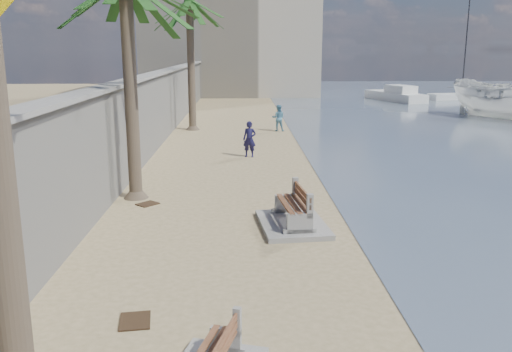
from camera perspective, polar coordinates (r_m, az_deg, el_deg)
name	(u,v)px	position (r m, az deg, el deg)	size (l,w,h in m)	color
ground_plane	(298,343)	(9.38, 4.40, -17.10)	(140.00, 140.00, 0.00)	tan
seawall	(158,109)	(28.54, -10.27, 6.98)	(0.45, 70.00, 3.50)	gray
wall_cap	(157,73)	(28.41, -10.42, 10.59)	(0.80, 70.00, 0.12)	gray
end_building	(231,28)	(60.11, -2.68, 15.32)	(18.00, 12.00, 14.00)	#B7AA93
bench_far	(293,211)	(14.76, 3.89, -3.65)	(1.98, 2.69, 1.05)	gray
palm_back	(189,3)	(32.79, -7.02, 17.64)	(5.00, 5.00, 8.35)	brown
person_a	(250,137)	(24.30, -0.69, 4.17)	(0.67, 0.45, 1.85)	#161336
person_b	(278,117)	(32.23, 2.36, 6.27)	(0.83, 0.64, 1.72)	teal
boat_cruiser	(508,97)	(41.61, 24.99, 7.52)	(3.25, 3.35, 3.82)	silver
yacht_far	(395,97)	(53.42, 14.40, 8.06)	(7.52, 2.11, 1.50)	silver
sailboat_west	(462,96)	(56.57, 20.82, 7.89)	(6.76, 3.08, 11.01)	silver
debris_b	(135,321)	(10.21, -12.62, -14.65)	(0.67, 0.54, 0.03)	#382616
debris_c	(148,204)	(17.29, -11.34, -2.90)	(0.61, 0.49, 0.03)	#382616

